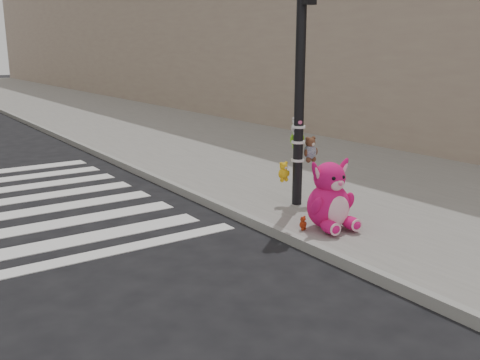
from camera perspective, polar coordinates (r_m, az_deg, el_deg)
ground at (r=6.25m, az=-1.68°, el=-11.38°), size 120.00×120.00×0.00m
sidewalk_near at (r=17.01m, az=-5.75°, el=4.88°), size 7.00×80.00×0.14m
curb_edge at (r=15.68m, az=-16.89°, el=3.62°), size 0.12×80.00×0.15m
bld_near at (r=28.33m, az=-5.99°, el=18.35°), size 5.00×60.00×10.00m
signal_pole at (r=8.74m, az=6.40°, el=7.98°), size 0.68×0.50×4.00m
pink_bunny at (r=7.74m, az=9.57°, el=-2.13°), size 0.73×0.80×1.03m
red_teddy at (r=7.70m, az=6.73°, el=-4.59°), size 0.16×0.13×0.21m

